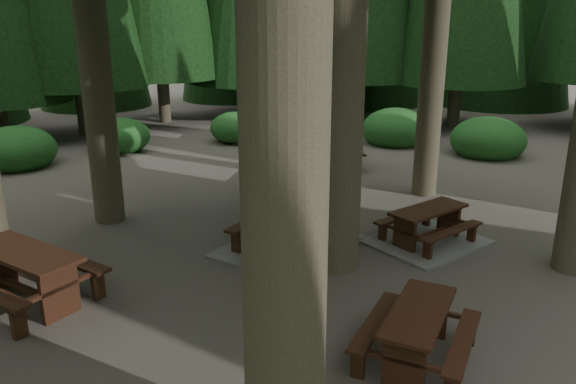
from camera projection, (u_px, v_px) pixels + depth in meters
ground at (308, 281)px, 9.50m from camera, size 80.00×80.00×0.00m
picnic_table_a at (427, 231)px, 11.04m from camera, size 2.14×1.77×0.72m
picnic_table_b at (25, 268)px, 8.62m from camera, size 2.20×2.44×0.88m
picnic_table_c at (289, 233)px, 10.79m from camera, size 3.11×2.84×0.86m
picnic_table_d at (327, 149)px, 16.56m from camera, size 2.40×2.23×0.83m
picnic_table_e at (418, 327)px, 7.17m from camera, size 2.12×1.97×0.73m
picnic_table_f at (296, 167)px, 14.54m from camera, size 2.50×2.46×0.84m
shrub_ring at (311, 236)px, 10.36m from camera, size 23.86×24.64×1.49m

